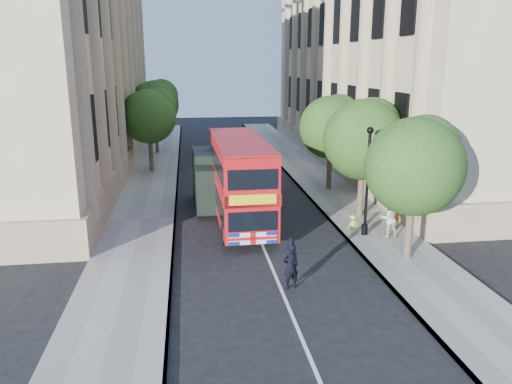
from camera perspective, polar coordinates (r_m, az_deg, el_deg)
name	(u,v)px	position (r m, az deg, el deg)	size (l,w,h in m)	color
ground	(286,301)	(17.93, 3.45, -12.33)	(120.00, 120.00, 0.00)	black
pavement_right	(352,211)	(28.35, 10.96, -2.14)	(3.50, 80.00, 0.12)	gray
pavement_left	(142,220)	(27.01, -12.87, -3.09)	(3.50, 80.00, 0.12)	gray
building_right	(398,50)	(43.16, 15.97, 15.30)	(12.00, 38.00, 18.00)	#C5AF88
building_left	(39,49)	(41.05, -23.60, 14.72)	(12.00, 38.00, 18.00)	#C5AF88
tree_right_near	(415,161)	(21.13, 17.74, 3.38)	(4.00, 4.00, 6.08)	#473828
tree_right_mid	(364,135)	(26.55, 12.27, 6.36)	(4.20, 4.20, 6.37)	#473828
tree_right_far	(332,124)	(32.22, 8.63, 7.71)	(4.00, 4.00, 6.15)	#473828
tree_left_far	(149,113)	(37.97, -12.08, 8.79)	(4.00, 4.00, 6.30)	#473828
tree_left_back	(155,101)	(45.90, -11.42, 10.12)	(4.20, 4.20, 6.65)	#473828
lamp_post	(367,186)	(23.83, 12.57, 0.67)	(0.32, 0.32, 5.16)	black
double_decker_bus	(240,178)	(25.58, -1.89, 1.62)	(2.63, 9.28, 4.26)	#A90B0F
box_van	(215,181)	(28.46, -4.76, 1.26)	(2.41, 5.60, 3.17)	black
police_constable	(291,266)	(18.52, 3.99, -8.48)	(0.63, 0.41, 1.73)	black
woman_pedestrian	(389,218)	(24.23, 14.98, -2.91)	(0.88, 0.68, 1.80)	beige
child_a	(397,218)	(25.57, 15.77, -2.87)	(0.64, 0.27, 1.09)	orange
child_b	(353,225)	(24.29, 10.98, -3.68)	(0.61, 0.35, 0.95)	#E3DF4D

